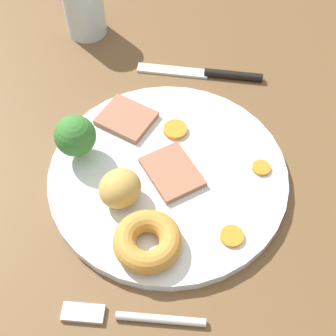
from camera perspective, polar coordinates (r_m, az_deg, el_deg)
The scene contains 13 objects.
dining_table at distance 67.06cm, azimuth -0.81°, elevation 0.69°, with size 120.00×84.00×3.60cm, color brown.
dinner_plate at distance 62.70cm, azimuth 0.00°, elevation -0.90°, with size 29.82×29.82×1.40cm, color white.
meat_slice_main at distance 67.34cm, azimuth -4.75°, elevation 5.66°, with size 6.78×5.80×0.80cm, color #9E664C.
meat_slice_under at distance 61.70cm, azimuth 0.46°, elevation -0.46°, with size 7.30×5.65×0.80cm, color #9E664C.
yorkshire_pudding at distance 55.81cm, azimuth -2.35°, elevation -8.33°, with size 7.75×7.75×2.59cm, color #C68938.
roast_potato_left at distance 58.49cm, azimuth -5.48°, elevation -2.31°, with size 4.75×5.16×4.36cm, color tan.
carrot_coin_front at distance 57.70cm, azimuth 7.28°, elevation -7.70°, with size 2.74×2.74×0.49cm, color orange.
carrot_coin_back at distance 63.36cm, azimuth 10.57°, elevation 0.03°, with size 2.31×2.31×0.44cm, color orange.
carrot_coin_side at distance 65.97cm, azimuth 0.83°, elevation 4.39°, with size 3.15×3.15×0.59cm, color orange.
broccoli_floret at distance 62.16cm, azimuth -10.51°, elevation 3.60°, with size 5.14×5.14×6.14cm.
fork at distance 55.06cm, azimuth -4.51°, elevation -16.49°, with size 2.78×15.32×0.90cm.
knife at distance 75.20cm, azimuth 4.88°, elevation 10.67°, with size 2.00×18.53×1.20cm.
water_glass at distance 80.92cm, azimuth -9.57°, elevation 17.75°, with size 6.20×6.20×9.53cm, color silver.
Camera 1 is at (-38.84, -7.76, 55.91)cm, focal length 53.59 mm.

